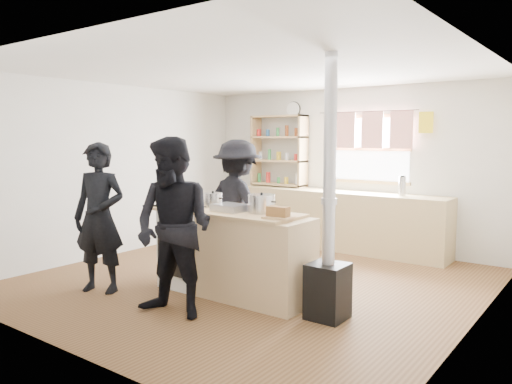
% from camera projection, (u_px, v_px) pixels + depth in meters
% --- Properties ---
extents(ground, '(5.00, 5.00, 0.01)m').
position_uv_depth(ground, '(253.00, 281.00, 6.04)').
color(ground, brown).
rests_on(ground, ground).
extents(back_counter, '(3.40, 0.55, 0.90)m').
position_uv_depth(back_counter, '(338.00, 220.00, 7.76)').
color(back_counter, tan).
rests_on(back_counter, ground).
extents(shelving_unit, '(1.00, 0.28, 1.20)m').
position_uv_depth(shelving_unit, '(279.00, 150.00, 8.45)').
color(shelving_unit, tan).
rests_on(shelving_unit, back_counter).
extents(thermos, '(0.10, 0.10, 0.27)m').
position_uv_depth(thermos, '(402.00, 186.00, 7.11)').
color(thermos, silver).
rests_on(thermos, back_counter).
extents(cooking_island, '(1.97, 0.64, 0.93)m').
position_uv_depth(cooking_island, '(233.00, 253.00, 5.46)').
color(cooking_island, white).
rests_on(cooking_island, ground).
extents(skillet_greens, '(0.44, 0.44, 0.05)m').
position_uv_depth(skillet_greens, '(172.00, 205.00, 5.66)').
color(skillet_greens, black).
rests_on(skillet_greens, cooking_island).
extents(roast_tray, '(0.38, 0.29, 0.08)m').
position_uv_depth(roast_tray, '(230.00, 207.00, 5.43)').
color(roast_tray, silver).
rests_on(roast_tray, cooking_island).
extents(stockpot_stove, '(0.22, 0.22, 0.18)m').
position_uv_depth(stockpot_stove, '(213.00, 200.00, 5.78)').
color(stockpot_stove, '#B5B5B8').
rests_on(stockpot_stove, cooking_island).
extents(stockpot_counter, '(0.29, 0.29, 0.22)m').
position_uv_depth(stockpot_counter, '(262.00, 204.00, 5.30)').
color(stockpot_counter, '#B9B9BC').
rests_on(stockpot_counter, cooking_island).
extents(bread_board, '(0.30, 0.22, 0.12)m').
position_uv_depth(bread_board, '(278.00, 213.00, 4.92)').
color(bread_board, tan).
rests_on(bread_board, cooking_island).
extents(flue_heater, '(0.35, 0.35, 2.50)m').
position_uv_depth(flue_heater, '(328.00, 252.00, 4.72)').
color(flue_heater, black).
rests_on(flue_heater, ground).
extents(person_near_left, '(0.71, 0.59, 1.68)m').
position_uv_depth(person_near_left, '(99.00, 218.00, 5.56)').
color(person_near_left, black).
rests_on(person_near_left, ground).
extents(person_near_right, '(0.93, 0.77, 1.74)m').
position_uv_depth(person_near_right, '(174.00, 228.00, 4.76)').
color(person_near_right, black).
rests_on(person_near_right, ground).
extents(person_far, '(1.19, 0.81, 1.70)m').
position_uv_depth(person_far, '(238.00, 205.00, 6.48)').
color(person_far, black).
rests_on(person_far, ground).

